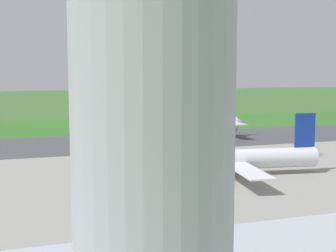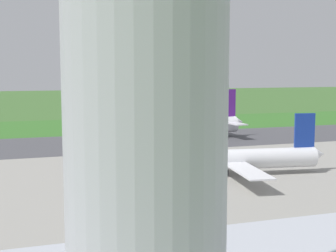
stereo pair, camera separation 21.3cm
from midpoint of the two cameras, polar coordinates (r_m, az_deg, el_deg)
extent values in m
plane|color=#3D662D|center=(152.75, 0.54, -1.66)|extent=(800.00, 800.00, 0.00)
cube|color=#47474C|center=(152.74, 0.54, -1.65)|extent=(600.00, 38.26, 0.06)
cube|color=gray|center=(100.13, 11.70, -6.18)|extent=(440.00, 110.00, 0.05)
cube|color=#346B27|center=(185.35, -2.96, -0.20)|extent=(600.00, 80.00, 0.04)
cylinder|color=white|center=(151.74, 0.04, -0.11)|extent=(48.17, 7.10, 5.20)
cone|color=white|center=(144.67, -9.44, -0.53)|extent=(3.19, 5.05, 4.94)
cone|color=white|center=(162.35, 8.38, 0.47)|extent=(3.67, 4.56, 4.42)
cube|color=#591E8C|center=(159.84, 7.14, 2.73)|extent=(5.62, 0.72, 9.00)
cube|color=white|center=(155.57, 8.05, 0.28)|extent=(4.35, 9.15, 0.36)
cube|color=white|center=(165.23, 6.21, 0.68)|extent=(4.35, 9.15, 0.36)
cube|color=white|center=(142.04, 2.00, -0.74)|extent=(6.87, 22.22, 0.35)
cube|color=white|center=(162.38, -1.02, 0.19)|extent=(6.87, 22.22, 0.35)
cylinder|color=#23284C|center=(144.65, 0.55, -1.59)|extent=(4.61, 2.98, 2.80)
cylinder|color=#23284C|center=(158.57, -1.44, -0.87)|extent=(4.61, 2.98, 2.80)
cylinder|color=black|center=(146.59, -6.63, -1.38)|extent=(0.70, 0.70, 3.42)
cylinder|color=black|center=(149.48, 1.66, -1.18)|extent=(0.70, 0.70, 3.42)
cylinder|color=black|center=(156.83, 0.54, -0.81)|extent=(0.70, 0.70, 3.42)
cylinder|color=#591E8C|center=(151.68, 0.04, 0.08)|extent=(26.59, 6.27, 5.23)
cylinder|color=white|center=(101.34, 7.10, -3.98)|extent=(39.32, 9.56, 4.24)
cone|color=white|center=(97.07, -4.69, -4.42)|extent=(2.97, 4.32, 4.02)
cone|color=white|center=(109.25, 17.43, -3.21)|extent=(3.32, 3.96, 3.60)
cube|color=#19389E|center=(106.97, 15.95, -0.49)|extent=(4.57, 1.03, 7.33)
cube|color=white|center=(93.35, 9.27, -5.13)|extent=(7.30, 18.42, 0.29)
cube|color=white|center=(110.05, 6.07, -3.30)|extent=(7.30, 18.42, 0.29)
cylinder|color=black|center=(101.88, 7.08, -5.51)|extent=(0.65, 0.65, 1.30)
cylinder|color=#B2B2B7|center=(12.79, -2.23, 8.72)|extent=(4.40, 4.40, 18.00)
cube|color=#B21914|center=(129.04, 4.06, -2.71)|extent=(3.11, 3.11, 1.30)
cube|color=silver|center=(128.07, 5.24, -2.59)|extent=(4.36, 4.25, 2.20)
cylinder|color=black|center=(128.21, 3.91, -3.06)|extent=(0.87, 0.83, 0.90)
cylinder|color=black|center=(130.07, 4.20, -2.93)|extent=(0.87, 0.83, 0.90)
cylinder|color=black|center=(127.13, 5.35, -3.16)|extent=(0.87, 0.83, 0.90)
cylinder|color=black|center=(129.01, 5.63, -3.02)|extent=(0.87, 0.83, 0.90)
cube|color=gray|center=(144.37, 16.19, -2.13)|extent=(4.30, 4.18, 0.75)
cube|color=#2D333D|center=(144.47, 16.22, -1.86)|extent=(2.77, 2.74, 0.55)
cylinder|color=black|center=(142.90, 16.40, -2.37)|extent=(0.62, 0.60, 0.64)
cylinder|color=black|center=(143.26, 15.74, -2.33)|extent=(0.62, 0.60, 0.64)
cylinder|color=black|center=(145.61, 16.63, -2.22)|extent=(0.62, 0.60, 0.64)
cylinder|color=black|center=(145.96, 15.98, -2.17)|extent=(0.62, 0.60, 0.64)
cylinder|color=slate|center=(182.71, -0.71, 0.03)|extent=(0.10, 0.10, 2.08)
cube|color=red|center=(182.58, -0.71, 0.45)|extent=(0.60, 0.04, 0.60)
cone|color=orange|center=(185.64, -2.12, -0.10)|extent=(0.40, 0.40, 0.55)
camera|label=1|loc=(0.11, -89.96, 0.00)|focal=51.38mm
camera|label=2|loc=(0.11, 90.04, 0.00)|focal=51.38mm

